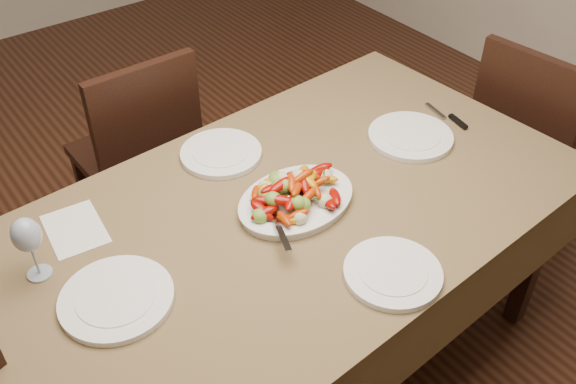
# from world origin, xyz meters

# --- Properties ---
(floor) EXTENTS (6.00, 6.00, 0.00)m
(floor) POSITION_xyz_m (0.00, 0.00, 0.00)
(floor) COLOR #381D11
(floor) RESTS_ON ground
(dining_table) EXTENTS (1.90, 1.15, 0.76)m
(dining_table) POSITION_xyz_m (0.10, -0.30, 0.38)
(dining_table) COLOR brown
(dining_table) RESTS_ON ground
(chair_far) EXTENTS (0.43, 0.43, 0.95)m
(chair_far) POSITION_xyz_m (0.00, 0.61, 0.47)
(chair_far) COLOR black
(chair_far) RESTS_ON ground
(chair_right) EXTENTS (0.46, 0.46, 0.95)m
(chair_right) POSITION_xyz_m (1.35, -0.33, 0.47)
(chair_right) COLOR black
(chair_right) RESTS_ON ground
(serving_platter) EXTENTS (0.38, 0.29, 0.02)m
(serving_platter) POSITION_xyz_m (0.13, -0.30, 0.77)
(serving_platter) COLOR white
(serving_platter) RESTS_ON dining_table
(roasted_vegetables) EXTENTS (0.31, 0.22, 0.09)m
(roasted_vegetables) POSITION_xyz_m (0.13, -0.30, 0.83)
(roasted_vegetables) COLOR #800802
(roasted_vegetables) RESTS_ON serving_platter
(serving_spoon) EXTENTS (0.28, 0.16, 0.03)m
(serving_spoon) POSITION_xyz_m (0.07, -0.34, 0.81)
(serving_spoon) COLOR #9EA0A8
(serving_spoon) RESTS_ON serving_platter
(plate_left) EXTENTS (0.29, 0.29, 0.02)m
(plate_left) POSITION_xyz_m (-0.46, -0.32, 0.77)
(plate_left) COLOR white
(plate_left) RESTS_ON dining_table
(plate_right) EXTENTS (0.29, 0.29, 0.02)m
(plate_right) POSITION_xyz_m (0.65, -0.26, 0.77)
(plate_right) COLOR white
(plate_right) RESTS_ON dining_table
(plate_far) EXTENTS (0.27, 0.27, 0.02)m
(plate_far) POSITION_xyz_m (0.09, 0.05, 0.77)
(plate_far) COLOR white
(plate_far) RESTS_ON dining_table
(plate_near) EXTENTS (0.26, 0.26, 0.02)m
(plate_near) POSITION_xyz_m (0.16, -0.68, 0.77)
(plate_near) COLOR white
(plate_near) RESTS_ON dining_table
(wine_glass) EXTENTS (0.08, 0.08, 0.20)m
(wine_glass) POSITION_xyz_m (-0.58, -0.11, 0.86)
(wine_glass) COLOR #8C99A5
(wine_glass) RESTS_ON dining_table
(menu_card) EXTENTS (0.17, 0.23, 0.00)m
(menu_card) POSITION_xyz_m (-0.44, -0.00, 0.76)
(menu_card) COLOR silver
(menu_card) RESTS_ON dining_table
(table_knife) EXTENTS (0.05, 0.20, 0.01)m
(table_knife) POSITION_xyz_m (0.85, -0.25, 0.76)
(table_knife) COLOR #9EA0A8
(table_knife) RESTS_ON dining_table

